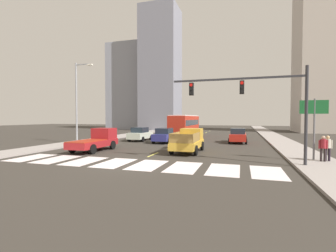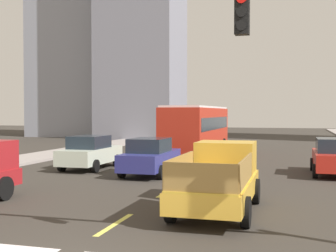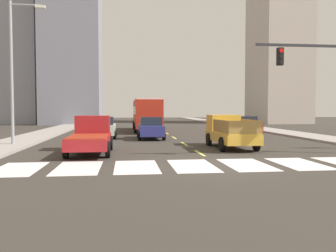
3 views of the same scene
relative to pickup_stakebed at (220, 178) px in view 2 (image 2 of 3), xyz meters
name	(u,v)px [view 2 (image 2 of 3)]	position (x,y,z in m)	size (l,w,h in m)	color
sidewalk_left	(34,158)	(-13.63, 11.44, -0.86)	(3.10, 110.00, 0.15)	gray
lane_dash_0	(115,224)	(-2.35, -2.56, -0.93)	(0.16, 2.40, 0.01)	#DBD454
lane_dash_1	(167,192)	(-2.35, 2.44, -0.93)	(0.16, 2.40, 0.01)	#DBD454
lane_dash_2	(196,174)	(-2.35, 7.44, -0.93)	(0.16, 2.40, 0.01)	#DBD454
lane_dash_3	(214,162)	(-2.35, 12.44, -0.93)	(0.16, 2.40, 0.01)	#DBD454
lane_dash_4	(226,155)	(-2.35, 17.44, -0.93)	(0.16, 2.40, 0.01)	#DBD454
lane_dash_5	(235,149)	(-2.35, 22.44, -0.93)	(0.16, 2.40, 0.01)	#DBD454
lane_dash_6	(242,145)	(-2.35, 27.44, -0.93)	(0.16, 2.40, 0.01)	#DBD454
lane_dash_7	(248,141)	(-2.35, 32.44, -0.93)	(0.16, 2.40, 0.01)	#DBD454
pickup_stakebed	(220,178)	(0.00, 0.00, 0.00)	(2.18, 5.20, 1.96)	gold
city_bus	(198,127)	(-4.09, 16.14, 1.02)	(2.72, 10.80, 3.32)	#B12718
sedan_near_right	(334,157)	(3.96, 8.74, -0.08)	(2.02, 4.40, 1.72)	red
sedan_mid	(90,152)	(-8.00, 7.81, -0.08)	(2.02, 4.40, 1.72)	silver
sedan_near_left	(150,156)	(-4.32, 6.51, -0.08)	(2.02, 4.40, 1.72)	navy
tower_tall_centre	(79,49)	(-24.21, 38.46, 10.01)	(9.33, 10.07, 21.90)	#8F93A1
block_mid_right	(142,9)	(-14.33, 34.35, 13.55)	(8.60, 7.85, 28.98)	gray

